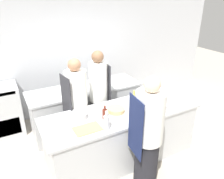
% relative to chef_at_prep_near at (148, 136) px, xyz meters
% --- Properties ---
extents(ground_plane, '(16.00, 16.00, 0.00)m').
position_rel_chef_at_prep_near_xyz_m(ground_plane, '(0.00, 0.69, -0.87)').
color(ground_plane, '#A89E8E').
extents(wall_back, '(8.00, 0.06, 2.80)m').
position_rel_chef_at_prep_near_xyz_m(wall_back, '(0.00, 2.82, 0.53)').
color(wall_back, silver).
rests_on(wall_back, ground_plane).
extents(prep_counter, '(2.59, 0.89, 0.92)m').
position_rel_chef_at_prep_near_xyz_m(prep_counter, '(0.00, 0.69, -0.41)').
color(prep_counter, '#B7BABC').
rests_on(prep_counter, ground_plane).
extents(pass_counter, '(2.30, 0.74, 0.92)m').
position_rel_chef_at_prep_near_xyz_m(pass_counter, '(-0.16, 1.87, -0.41)').
color(pass_counter, '#B7BABC').
rests_on(pass_counter, ground_plane).
extents(chef_at_prep_near, '(0.43, 0.41, 1.75)m').
position_rel_chef_at_prep_near_xyz_m(chef_at_prep_near, '(0.00, 0.00, 0.00)').
color(chef_at_prep_near, black).
rests_on(chef_at_prep_near, ground_plane).
extents(chef_at_stove, '(0.36, 0.34, 1.77)m').
position_rel_chef_at_prep_near_xyz_m(chef_at_stove, '(-0.07, 1.42, 0.02)').
color(chef_at_stove, black).
rests_on(chef_at_stove, ground_plane).
extents(chef_at_pass_far, '(0.40, 0.39, 1.73)m').
position_rel_chef_at_prep_near_xyz_m(chef_at_pass_far, '(-0.56, 1.28, -0.01)').
color(chef_at_pass_far, black).
rests_on(chef_at_pass_far, ground_plane).
extents(bottle_olive_oil, '(0.08, 0.08, 0.29)m').
position_rel_chef_at_prep_near_xyz_m(bottle_olive_oil, '(0.26, 0.75, 0.16)').
color(bottle_olive_oil, '#B2A84C').
rests_on(bottle_olive_oil, prep_counter).
extents(bottle_vinegar, '(0.08, 0.08, 0.22)m').
position_rel_chef_at_prep_near_xyz_m(bottle_vinegar, '(-0.34, 0.62, 0.13)').
color(bottle_vinegar, '#5B2319').
rests_on(bottle_vinegar, prep_counter).
extents(bottle_wine, '(0.08, 0.08, 0.22)m').
position_rel_chef_at_prep_near_xyz_m(bottle_wine, '(0.72, 0.73, 0.14)').
color(bottle_wine, '#2D5175').
rests_on(bottle_wine, prep_counter).
extents(bottle_cooking_oil, '(0.08, 0.08, 0.29)m').
position_rel_chef_at_prep_near_xyz_m(bottle_cooking_oil, '(-0.45, 0.36, 0.16)').
color(bottle_cooking_oil, silver).
rests_on(bottle_cooking_oil, prep_counter).
extents(bottle_sauce, '(0.06, 0.06, 0.26)m').
position_rel_chef_at_prep_near_xyz_m(bottle_sauce, '(0.01, 0.43, 0.15)').
color(bottle_sauce, black).
rests_on(bottle_sauce, prep_counter).
extents(bowl_mixing_large, '(0.21, 0.21, 0.09)m').
position_rel_chef_at_prep_near_xyz_m(bowl_mixing_large, '(-0.66, 0.82, 0.09)').
color(bowl_mixing_large, '#B7BABC').
rests_on(bowl_mixing_large, prep_counter).
extents(bowl_prep_small, '(0.28, 0.28, 0.07)m').
position_rel_chef_at_prep_near_xyz_m(bowl_prep_small, '(-0.09, 0.73, 0.08)').
color(bowl_prep_small, tan).
rests_on(bowl_prep_small, prep_counter).
extents(bowl_ceramic_blue, '(0.19, 0.19, 0.09)m').
position_rel_chef_at_prep_near_xyz_m(bowl_ceramic_blue, '(1.12, 0.74, 0.09)').
color(bowl_ceramic_blue, white).
rests_on(bowl_ceramic_blue, prep_counter).
extents(bowl_wooden_salad, '(0.27, 0.27, 0.06)m').
position_rel_chef_at_prep_near_xyz_m(bowl_wooden_salad, '(0.61, 0.51, 0.08)').
color(bowl_wooden_salad, white).
rests_on(bowl_wooden_salad, prep_counter).
extents(cutting_board, '(0.38, 0.25, 0.01)m').
position_rel_chef_at_prep_near_xyz_m(cutting_board, '(-0.68, 0.49, 0.05)').
color(cutting_board, tan).
rests_on(cutting_board, prep_counter).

